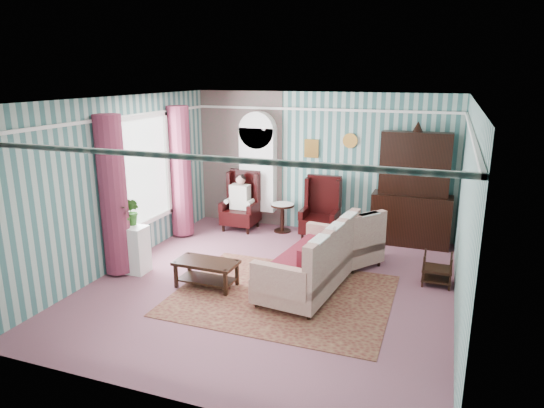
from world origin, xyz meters
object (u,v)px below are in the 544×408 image
(bookcase, at_px, (258,176))
(seated_woman, at_px, (240,203))
(floral_armchair, at_px, (355,236))
(wingback_left, at_px, (240,201))
(sofa, at_px, (309,256))
(round_side_table, at_px, (282,218))
(plant_stand, at_px, (131,249))
(dresser_hutch, at_px, (413,186))
(nest_table, at_px, (437,269))
(wingback_right, at_px, (320,209))
(coffee_table, at_px, (207,274))

(bookcase, bearing_deg, seated_woman, -122.66)
(bookcase, relative_size, floral_armchair, 2.13)
(wingback_left, relative_size, sofa, 0.57)
(sofa, bearing_deg, floral_armchair, -15.42)
(wingback_left, bearing_deg, round_side_table, 9.46)
(floral_armchair, bearing_deg, plant_stand, 151.14)
(dresser_hutch, distance_m, plant_stand, 5.31)
(wingback_left, bearing_deg, nest_table, -20.85)
(wingback_left, distance_m, wingback_right, 1.75)
(wingback_left, bearing_deg, wingback_right, 0.00)
(floral_armchair, bearing_deg, wingback_right, 75.06)
(dresser_hutch, bearing_deg, round_side_table, -177.36)
(wingback_left, height_order, coffee_table, wingback_left)
(nest_table, bearing_deg, wingback_right, 146.25)
(floral_armchair, bearing_deg, bookcase, 93.91)
(dresser_hutch, relative_size, round_side_table, 3.93)
(round_side_table, relative_size, sofa, 0.28)
(round_side_table, bearing_deg, dresser_hutch, 2.64)
(sofa, relative_size, floral_armchair, 2.08)
(bookcase, distance_m, plant_stand, 3.39)
(seated_woman, bearing_deg, bookcase, 57.34)
(wingback_right, xyz_separation_m, plant_stand, (-2.55, -2.75, -0.22))
(bookcase, height_order, wingback_left, bookcase)
(bookcase, height_order, floral_armchair, bookcase)
(seated_woman, distance_m, nest_table, 4.37)
(wingback_right, relative_size, coffee_table, 1.27)
(dresser_hutch, relative_size, wingback_right, 1.89)
(bookcase, xyz_separation_m, nest_table, (3.82, -1.94, -0.85))
(plant_stand, bearing_deg, wingback_left, 73.78)
(coffee_table, bearing_deg, nest_table, 21.15)
(dresser_hutch, distance_m, round_side_table, 2.75)
(dresser_hutch, relative_size, seated_woman, 2.00)
(nest_table, distance_m, sofa, 2.06)
(wingback_left, relative_size, round_side_table, 2.08)
(round_side_table, bearing_deg, plant_stand, -120.38)
(dresser_hutch, height_order, floral_armchair, dresser_hutch)
(nest_table, relative_size, coffee_table, 0.55)
(nest_table, bearing_deg, bookcase, 153.08)
(dresser_hutch, bearing_deg, coffee_table, -132.07)
(floral_armchair, distance_m, coffee_table, 2.65)
(wingback_left, bearing_deg, plant_stand, -106.22)
(dresser_hutch, relative_size, wingback_left, 1.89)
(wingback_right, distance_m, round_side_table, 0.92)
(bookcase, relative_size, seated_woman, 1.90)
(coffee_table, bearing_deg, floral_armchair, 40.65)
(seated_woman, distance_m, coffee_table, 2.97)
(dresser_hutch, height_order, round_side_table, dresser_hutch)
(plant_stand, height_order, sofa, sofa)
(dresser_hutch, relative_size, sofa, 1.08)
(round_side_table, xyz_separation_m, plant_stand, (-1.70, -2.90, 0.10))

